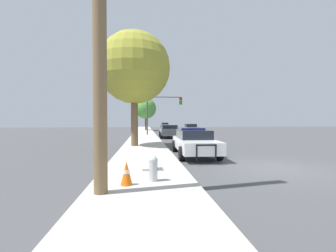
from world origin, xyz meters
The scene contains 12 objects.
ground_plane centered at (0.00, 0.00, 0.00)m, with size 110.00×110.00×0.00m, color #474749.
sidewalk_left centered at (-5.10, 0.00, 0.07)m, with size 3.00×110.00×0.13m.
police_car centered at (-2.43, 3.52, 0.74)m, with size 2.13×5.24×1.46m.
fire_hydrant centered at (-4.85, -1.84, 0.51)m, with size 0.61×0.27×0.73m.
utility_pole centered at (-6.14, -2.80, 4.55)m, with size 1.40×0.33×8.71m.
traffic_light centered at (-2.88, 19.43, 3.58)m, with size 4.39×0.35×4.80m.
car_background_midblock centered at (-2.39, 16.05, 0.75)m, with size 2.14×4.60×1.39m.
car_background_distant centered at (-0.30, 43.15, 0.75)m, with size 2.10×4.34×1.38m.
car_background_oncoming centered at (1.78, 24.23, 0.73)m, with size 2.05×4.15×1.37m.
tree_sidewalk_far centered at (-4.77, 33.02, 4.09)m, with size 3.82×3.82×5.88m.
tree_sidewalk_near centered at (-5.75, 7.34, 5.48)m, with size 4.93×4.93×7.84m.
traffic_cone centered at (-5.58, -2.18, 0.46)m, with size 0.32×0.32×0.65m.
Camera 1 is at (-5.11, -8.29, 1.88)m, focal length 24.00 mm.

